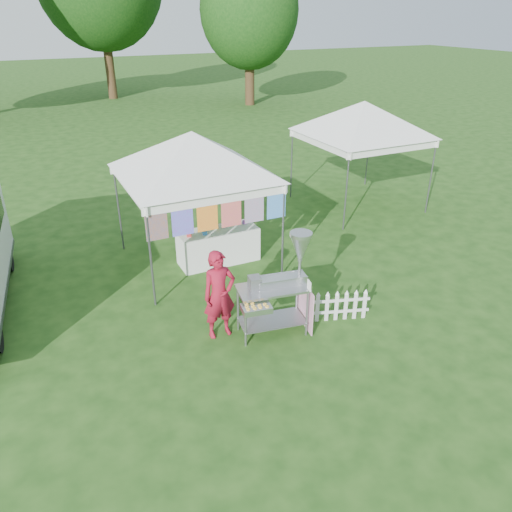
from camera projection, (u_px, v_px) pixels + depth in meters
ground at (267, 343)px, 8.74m from camera, size 120.00×120.00×0.00m
canopy_main at (191, 132)px, 10.23m from camera, size 4.24×4.24×3.45m
canopy_right at (365, 101)px, 13.58m from camera, size 4.24×4.24×3.45m
tree_right at (249, 10)px, 28.07m from camera, size 5.60×5.60×8.42m
donut_cart at (284, 277)px, 8.58m from camera, size 1.46×0.91×1.88m
vendor at (219, 295)px, 8.62m from camera, size 0.60×0.40×1.63m
picket_fence at (341, 306)px, 9.27m from camera, size 1.03×0.37×0.56m
display_table at (218, 246)px, 11.38m from camera, size 1.80×0.70×0.79m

